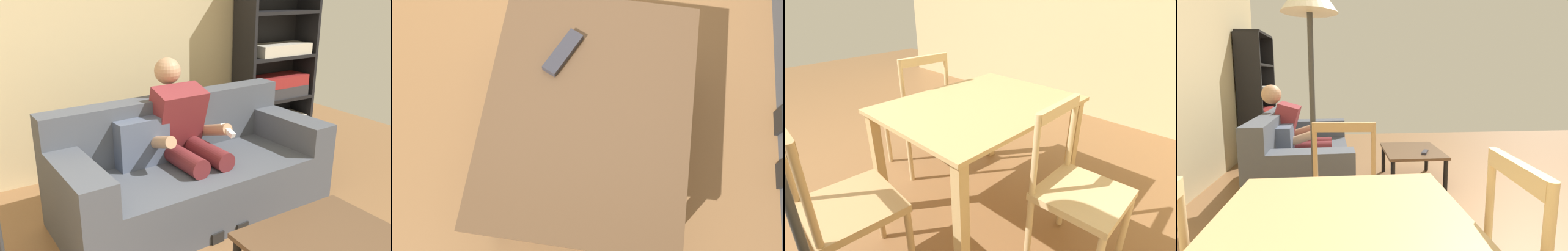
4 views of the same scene
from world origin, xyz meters
The scene contains 2 objects.
coffee_table centered at (1.32, 0.23, 0.34)m, with size 0.85×0.66×0.39m.
tv_remote centered at (1.13, 0.12, 0.40)m, with size 0.05×0.17×0.02m, color #2D2D38.
Camera 2 is at (1.79, 0.29, 1.66)m, focal length 39.31 mm.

